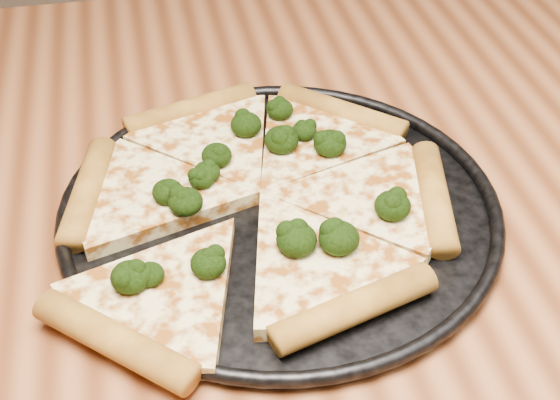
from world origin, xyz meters
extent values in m
cube|color=#9C5830|center=(0.00, 0.00, 0.73)|extent=(1.20, 0.90, 0.04)
cylinder|color=black|center=(-0.04, 0.00, 0.75)|extent=(0.36, 0.36, 0.01)
torus|color=black|center=(-0.04, 0.00, 0.76)|extent=(0.37, 0.37, 0.01)
cylinder|color=#C48A31|center=(0.04, 0.12, 0.77)|extent=(0.11, 0.11, 0.03)
cylinder|color=#C48A31|center=(-0.10, 0.15, 0.77)|extent=(0.13, 0.06, 0.03)
cylinder|color=#C48A31|center=(-0.20, 0.05, 0.77)|extent=(0.05, 0.13, 0.03)
cylinder|color=#C48A31|center=(-0.18, -0.12, 0.77)|extent=(0.11, 0.11, 0.03)
cylinder|color=#C48A31|center=(-0.01, -0.13, 0.77)|extent=(0.13, 0.06, 0.03)
cylinder|color=#C48A31|center=(0.08, -0.02, 0.77)|extent=(0.05, 0.13, 0.03)
ellipsoid|color=black|center=(-0.03, 0.07, 0.78)|extent=(0.03, 0.03, 0.02)
ellipsoid|color=black|center=(-0.02, 0.12, 0.78)|extent=(0.03, 0.03, 0.02)
ellipsoid|color=black|center=(-0.09, 0.06, 0.78)|extent=(0.03, 0.03, 0.02)
ellipsoid|color=black|center=(-0.17, -0.07, 0.78)|extent=(0.03, 0.03, 0.02)
ellipsoid|color=black|center=(-0.04, -0.06, 0.78)|extent=(0.03, 0.03, 0.02)
ellipsoid|color=black|center=(-0.10, 0.04, 0.78)|extent=(0.02, 0.02, 0.02)
ellipsoid|color=black|center=(0.01, 0.06, 0.78)|extent=(0.03, 0.03, 0.02)
ellipsoid|color=black|center=(0.00, 0.08, 0.78)|extent=(0.02, 0.02, 0.02)
ellipsoid|color=black|center=(0.04, -0.04, 0.78)|extent=(0.03, 0.03, 0.02)
ellipsoid|color=black|center=(-0.10, 0.03, 0.78)|extent=(0.02, 0.02, 0.02)
ellipsoid|color=black|center=(-0.12, 0.00, 0.78)|extent=(0.03, 0.03, 0.02)
ellipsoid|color=black|center=(-0.13, 0.02, 0.78)|extent=(0.03, 0.03, 0.02)
ellipsoid|color=black|center=(-0.05, 0.10, 0.78)|extent=(0.03, 0.03, 0.02)
ellipsoid|color=black|center=(-0.15, -0.07, 0.78)|extent=(0.02, 0.02, 0.02)
ellipsoid|color=black|center=(-0.11, -0.07, 0.78)|extent=(0.03, 0.03, 0.02)
ellipsoid|color=black|center=(-0.01, -0.06, 0.78)|extent=(0.03, 0.03, 0.02)
camera|label=1|loc=(-0.14, -0.49, 1.18)|focal=50.11mm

